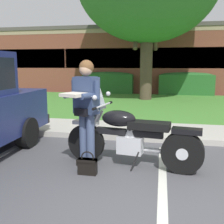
% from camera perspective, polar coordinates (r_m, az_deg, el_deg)
% --- Properties ---
extents(ground_plane, '(140.00, 140.00, 0.00)m').
position_cam_1_polar(ground_plane, '(3.32, 7.04, -19.63)').
color(ground_plane, '#4C4C51').
extents(curb_strip, '(60.00, 0.20, 0.12)m').
position_cam_1_polar(curb_strip, '(5.92, 9.25, -5.60)').
color(curb_strip, '#B7B2A8').
rests_on(curb_strip, ground).
extents(concrete_walk, '(60.00, 1.50, 0.08)m').
position_cam_1_polar(concrete_walk, '(6.75, 9.55, -3.85)').
color(concrete_walk, '#B7B2A8').
rests_on(concrete_walk, ground).
extents(grass_lawn, '(60.00, 7.44, 0.06)m').
position_cam_1_polar(grass_lawn, '(11.14, 10.39, 1.50)').
color(grass_lawn, '#478433').
rests_on(grass_lawn, ground).
extents(stall_stripe_1, '(0.21, 4.40, 0.01)m').
position_cam_1_polar(stall_stripe_1, '(3.48, 10.57, -18.11)').
color(stall_stripe_1, silver).
rests_on(stall_stripe_1, ground).
extents(motorcycle, '(2.24, 0.82, 1.26)m').
position_cam_1_polar(motorcycle, '(4.35, 5.17, -5.35)').
color(motorcycle, black).
rests_on(motorcycle, ground).
extents(rider_person, '(0.56, 0.66, 1.70)m').
position_cam_1_polar(rider_person, '(4.32, -5.56, 1.57)').
color(rider_person, black).
rests_on(rider_person, ground).
extents(handbag, '(0.28, 0.13, 0.36)m').
position_cam_1_polar(handbag, '(4.16, -5.16, -11.03)').
color(handbag, black).
rests_on(handbag, ground).
extents(hedge_left, '(2.80, 0.90, 1.24)m').
position_cam_1_polar(hedge_left, '(15.35, -0.77, 6.26)').
color(hedge_left, '#286028').
rests_on(hedge_left, ground).
extents(hedge_center_left, '(2.83, 0.90, 1.24)m').
position_cam_1_polar(hedge_center_left, '(15.03, 15.27, 5.84)').
color(hedge_center_left, '#286028').
rests_on(hedge_center_left, ground).
extents(brick_building, '(27.65, 11.08, 3.81)m').
position_cam_1_polar(brick_building, '(20.64, 8.34, 10.59)').
color(brick_building, brown).
rests_on(brick_building, ground).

